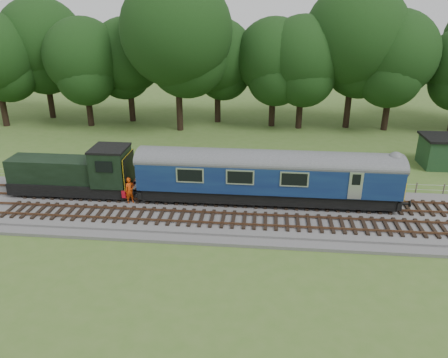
# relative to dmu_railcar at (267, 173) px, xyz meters

# --- Properties ---
(ground) EXTENTS (120.00, 120.00, 0.00)m
(ground) POSITION_rel_dmu_railcar_xyz_m (-0.71, -1.40, -2.61)
(ground) COLOR #456726
(ground) RESTS_ON ground
(ballast) EXTENTS (70.00, 7.00, 0.35)m
(ballast) POSITION_rel_dmu_railcar_xyz_m (-0.71, -1.40, -2.43)
(ballast) COLOR #4C4C4F
(ballast) RESTS_ON ground
(track_north) EXTENTS (67.20, 2.40, 0.21)m
(track_north) POSITION_rel_dmu_railcar_xyz_m (-0.71, -0.00, -2.19)
(track_north) COLOR black
(track_north) RESTS_ON ballast
(track_south) EXTENTS (67.20, 2.40, 0.21)m
(track_south) POSITION_rel_dmu_railcar_xyz_m (-0.71, -3.00, -2.19)
(track_south) COLOR black
(track_south) RESTS_ON ballast
(fence) EXTENTS (64.00, 0.12, 1.00)m
(fence) POSITION_rel_dmu_railcar_xyz_m (-0.71, 3.10, -2.61)
(fence) COLOR #6B6054
(fence) RESTS_ON ground
(tree_line) EXTENTS (70.00, 8.00, 18.00)m
(tree_line) POSITION_rel_dmu_railcar_xyz_m (-0.71, 20.60, -2.61)
(tree_line) COLOR black
(tree_line) RESTS_ON ground
(dmu_railcar) EXTENTS (18.05, 2.86, 3.88)m
(dmu_railcar) POSITION_rel_dmu_railcar_xyz_m (0.00, 0.00, 0.00)
(dmu_railcar) COLOR black
(dmu_railcar) RESTS_ON ground
(shunter_loco) EXTENTS (8.91, 2.60, 3.38)m
(shunter_loco) POSITION_rel_dmu_railcar_xyz_m (-13.93, 0.00, -0.63)
(shunter_loco) COLOR black
(shunter_loco) RESTS_ON ground
(worker) EXTENTS (0.82, 0.77, 1.89)m
(worker) POSITION_rel_dmu_railcar_xyz_m (-9.61, -1.03, -1.31)
(worker) COLOR #E4440C
(worker) RESTS_ON ballast
(shed) EXTENTS (3.45, 3.45, 2.75)m
(shed) POSITION_rel_dmu_railcar_xyz_m (15.17, 9.64, -1.21)
(shed) COLOR #1B3B21
(shed) RESTS_ON ground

